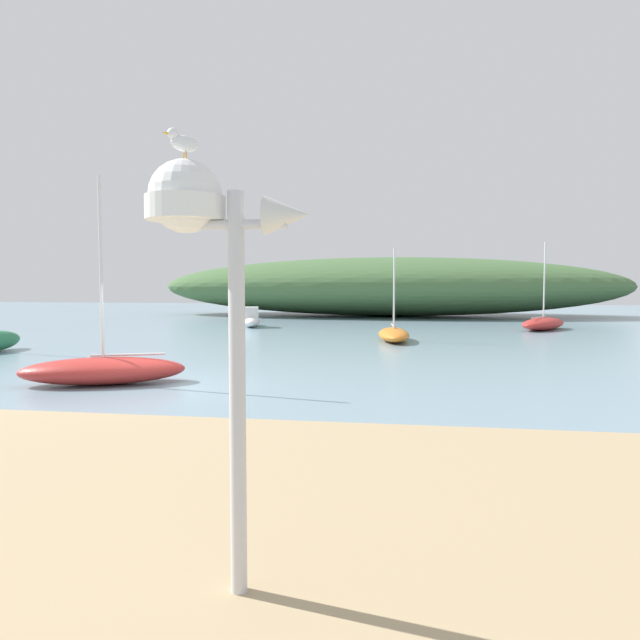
% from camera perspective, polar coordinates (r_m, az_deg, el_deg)
% --- Properties ---
extents(ground_plane, '(120.00, 120.00, 0.00)m').
position_cam_1_polar(ground_plane, '(14.12, -16.35, -6.56)').
color(ground_plane, '#7A99A8').
extents(distant_hill, '(36.76, 12.50, 4.63)m').
position_cam_1_polar(distant_hill, '(45.32, 6.91, 3.37)').
color(distant_hill, '#476B3D').
rests_on(distant_hill, ground).
extents(mast_structure, '(1.19, 0.57, 3.14)m').
position_cam_1_polar(mast_structure, '(4.15, -11.71, 8.69)').
color(mast_structure, silver).
rests_on(mast_structure, beach_sand).
extents(seagull_on_radar, '(0.23, 0.24, 0.20)m').
position_cam_1_polar(seagull_on_radar, '(4.30, -13.68, 17.09)').
color(seagull_on_radar, orange).
rests_on(seagull_on_radar, mast_structure).
extents(sailboat_off_point, '(4.20, 2.80, 5.11)m').
position_cam_1_polar(sailboat_off_point, '(14.96, -21.03, -4.73)').
color(sailboat_off_point, '#B72D28').
rests_on(sailboat_off_point, ground).
extents(sailboat_outer_mooring, '(1.68, 4.09, 4.04)m').
position_cam_1_polar(sailboat_outer_mooring, '(24.81, 7.45, -1.43)').
color(sailboat_outer_mooring, orange).
rests_on(sailboat_outer_mooring, ground).
extents(motorboat_mid_channel, '(1.93, 3.51, 1.17)m').
position_cam_1_polar(motorboat_mid_channel, '(33.19, -6.97, 0.08)').
color(motorboat_mid_channel, white).
rests_on(motorboat_mid_channel, ground).
extents(sailboat_centre_water, '(3.70, 4.51, 4.76)m').
position_cam_1_polar(sailboat_centre_water, '(32.97, 21.62, -0.33)').
color(sailboat_centre_water, '#B72D28').
rests_on(sailboat_centre_water, ground).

